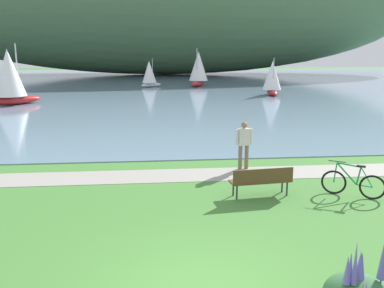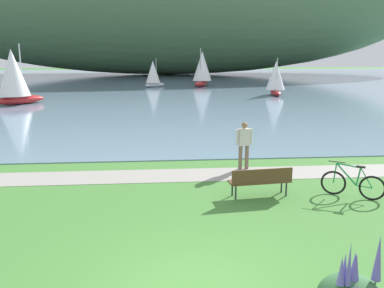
% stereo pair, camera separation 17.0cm
% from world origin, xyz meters
% --- Properties ---
extents(bay_water, '(180.00, 80.00, 0.04)m').
position_xyz_m(bay_water, '(0.00, 48.87, 0.02)').
color(bay_water, '#7A99B2').
rests_on(bay_water, ground).
extents(distant_hillside, '(92.07, 28.00, 24.76)m').
position_xyz_m(distant_hillside, '(1.22, 68.71, 12.42)').
color(distant_hillside, '#4C7047').
rests_on(distant_hillside, bay_water).
extents(shoreline_path, '(60.00, 1.50, 0.01)m').
position_xyz_m(shoreline_path, '(0.00, 6.99, 0.01)').
color(shoreline_path, '#A39E93').
rests_on(shoreline_path, ground).
extents(park_bench_near_camera, '(1.84, 0.68, 0.88)m').
position_xyz_m(park_bench_near_camera, '(2.31, 4.71, 0.52)').
color(park_bench_near_camera, brown).
rests_on(park_bench_near_camera, ground).
extents(bicycle_leaning_near_bench, '(1.53, 0.99, 1.01)m').
position_xyz_m(bicycle_leaning_near_bench, '(4.94, 4.47, 0.40)').
color(bicycle_leaning_near_bench, black).
rests_on(bicycle_leaning_near_bench, ground).
extents(person_at_shoreline, '(0.61, 0.27, 1.71)m').
position_xyz_m(person_at_shoreline, '(2.41, 7.55, 0.98)').
color(person_at_shoreline, '#72604C').
rests_on(person_at_shoreline, ground).
extents(sailboat_nearest_to_shore, '(2.96, 3.91, 4.46)m').
position_xyz_m(sailboat_nearest_to_shore, '(4.64, 42.53, 2.14)').
color(sailboat_nearest_to_shore, '#B22323').
rests_on(sailboat_nearest_to_shore, bay_water).
extents(sailboat_mid_bay, '(1.93, 3.05, 3.51)m').
position_xyz_m(sailboat_mid_bay, '(10.51, 31.76, 1.69)').
color(sailboat_mid_bay, '#B22323').
rests_on(sailboat_mid_bay, bay_water).
extents(sailboat_toward_hillside, '(2.73, 2.55, 3.31)m').
position_xyz_m(sailboat_toward_hillside, '(-1.15, 41.70, 1.60)').
color(sailboat_toward_hillside, white).
rests_on(sailboat_toward_hillside, bay_water).
extents(sailboat_far_off, '(3.78, 3.68, 4.67)m').
position_xyz_m(sailboat_far_off, '(-11.72, 26.50, 2.24)').
color(sailboat_far_off, '#B22323').
rests_on(sailboat_far_off, bay_water).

